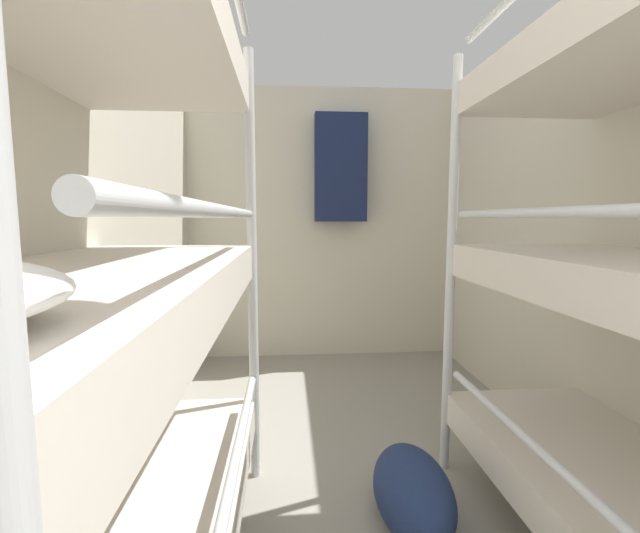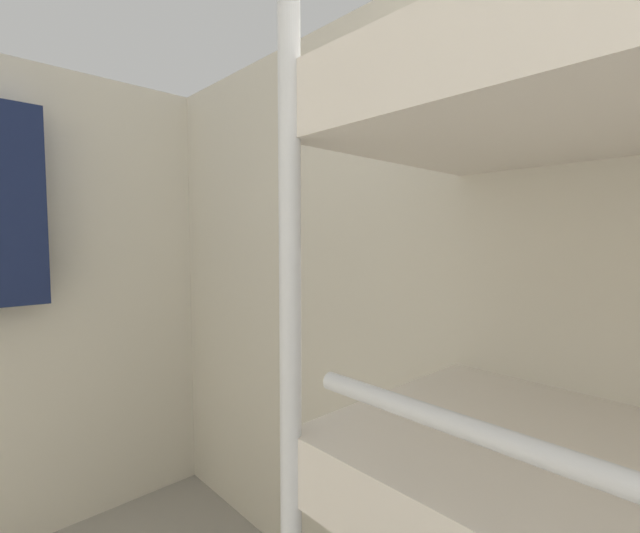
% 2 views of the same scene
% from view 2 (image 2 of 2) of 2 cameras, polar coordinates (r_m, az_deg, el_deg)
% --- Properties ---
extents(wall_right, '(0.06, 4.25, 2.36)m').
position_cam_2_polar(wall_right, '(1.36, 28.30, -10.91)').
color(wall_right, beige).
rests_on(wall_right, ground_plane).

